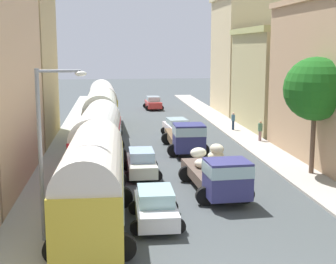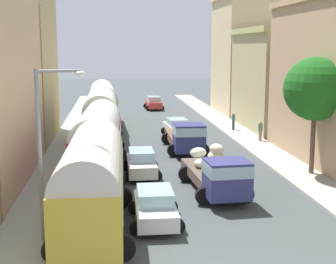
% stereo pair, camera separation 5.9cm
% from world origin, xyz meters
% --- Properties ---
extents(ground_plane, '(154.00, 154.00, 0.00)m').
position_xyz_m(ground_plane, '(0.00, 27.00, 0.00)').
color(ground_plane, '#404648').
extents(sidewalk_left, '(2.50, 70.00, 0.14)m').
position_xyz_m(sidewalk_left, '(-7.25, 27.00, 0.07)').
color(sidewalk_left, '#AAAEA1').
rests_on(sidewalk_left, ground).
extents(sidewalk_right, '(2.50, 70.00, 0.14)m').
position_xyz_m(sidewalk_right, '(7.25, 27.00, 0.07)').
color(sidewalk_right, '#A8A198').
rests_on(sidewalk_right, ground).
extents(building_left_2, '(4.99, 10.08, 12.25)m').
position_xyz_m(building_left_2, '(-10.77, 27.09, 6.15)').
color(building_left_2, tan).
rests_on(building_left_2, ground).
extents(building_right_2, '(5.92, 11.09, 9.22)m').
position_xyz_m(building_right_2, '(11.19, 30.60, 4.63)').
color(building_right_2, tan).
rests_on(building_right_2, ground).
extents(building_right_3, '(6.45, 9.98, 13.19)m').
position_xyz_m(building_right_3, '(11.43, 41.72, 6.62)').
color(building_right_3, '#CCB588').
rests_on(building_right_3, ground).
extents(parked_bus_0, '(3.43, 9.46, 4.06)m').
position_xyz_m(parked_bus_0, '(-4.60, 6.50, 2.24)').
color(parked_bus_0, yellow).
rests_on(parked_bus_0, ground).
extents(parked_bus_1, '(3.58, 9.51, 4.04)m').
position_xyz_m(parked_bus_1, '(-4.60, 15.50, 2.22)').
color(parked_bus_1, red).
rests_on(parked_bus_1, ground).
extents(parked_bus_2, '(3.39, 8.45, 4.27)m').
position_xyz_m(parked_bus_2, '(-4.60, 24.50, 2.36)').
color(parked_bus_2, silver).
rests_on(parked_bus_2, ground).
extents(parked_bus_3, '(3.50, 9.62, 4.20)m').
position_xyz_m(parked_bus_3, '(-4.60, 33.50, 2.33)').
color(parked_bus_3, gold).
rests_on(parked_bus_3, ground).
extents(cargo_truck_0, '(3.15, 7.09, 2.32)m').
position_xyz_m(cargo_truck_0, '(1.51, 10.74, 1.18)').
color(cargo_truck_0, navy).
rests_on(cargo_truck_0, ground).
extents(cargo_truck_1, '(3.00, 7.44, 2.32)m').
position_xyz_m(cargo_truck_1, '(1.48, 21.08, 1.20)').
color(cargo_truck_1, navy).
rests_on(cargo_truck_1, ground).
extents(car_0, '(2.54, 4.32, 1.52)m').
position_xyz_m(car_0, '(1.71, 27.56, 0.77)').
color(car_0, silver).
rests_on(car_0, ground).
extents(car_1, '(2.36, 4.13, 1.58)m').
position_xyz_m(car_1, '(1.30, 45.98, 0.78)').
color(car_1, '#B7312E').
rests_on(car_1, ground).
extents(car_2, '(2.31, 4.02, 1.53)m').
position_xyz_m(car_2, '(-2.01, 7.13, 0.76)').
color(car_2, silver).
rests_on(car_2, ground).
extents(car_3, '(2.22, 4.18, 1.54)m').
position_xyz_m(car_3, '(-2.11, 15.13, 0.77)').
color(car_3, silver).
rests_on(car_3, ground).
extents(pedestrian_0, '(0.42, 0.42, 1.71)m').
position_xyz_m(pedestrian_0, '(7.08, 29.45, 0.98)').
color(pedestrian_0, '#1C2C43').
rests_on(pedestrian_0, ground).
extents(pedestrian_1, '(0.36, 0.36, 1.74)m').
position_xyz_m(pedestrian_1, '(7.92, 24.15, 0.99)').
color(pedestrian_1, '#7F5E62').
rests_on(pedestrian_1, ground).
extents(streetlamp_near, '(1.89, 0.28, 6.74)m').
position_xyz_m(streetlamp_near, '(-6.25, 5.47, 4.03)').
color(streetlamp_near, gray).
rests_on(streetlamp_near, ground).
extents(roadside_tree_1, '(3.69, 3.69, 6.97)m').
position_xyz_m(roadside_tree_1, '(7.90, 14.00, 5.11)').
color(roadside_tree_1, brown).
rests_on(roadside_tree_1, ground).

